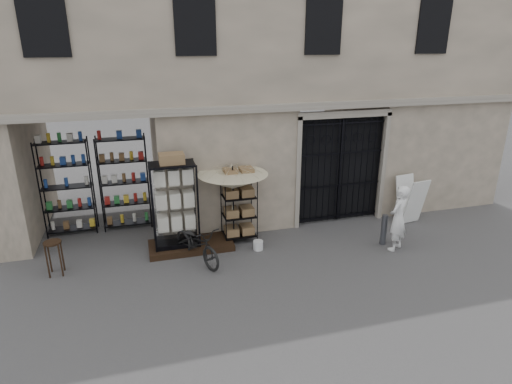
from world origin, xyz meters
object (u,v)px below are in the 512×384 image
object	(u,v)px
steel_bollard	(384,230)
shopkeeper	(394,249)
market_umbrella	(233,177)
easel_sign	(411,200)
wire_rack	(239,208)
bicycle	(198,261)
white_bucket	(258,245)
wooden_stool	(55,257)
display_cabinet	(175,209)

from	to	relation	value
steel_bollard	shopkeeper	world-z (taller)	steel_bollard
market_umbrella	easel_sign	world-z (taller)	market_umbrella
wire_rack	shopkeeper	size ratio (longest dim) A/B	1.11
bicycle	shopkeeper	bearing A→B (deg)	-33.51
wire_rack	white_bucket	xyz separation A→B (m)	(0.31, -0.63, -0.76)
market_umbrella	bicycle	xyz separation A→B (m)	(-1.01, -0.68, -1.72)
white_bucket	wooden_stool	size ratio (longest dim) A/B	0.30
wire_rack	bicycle	bearing A→B (deg)	-130.74
wooden_stool	easel_sign	bearing A→B (deg)	2.54
market_umbrella	shopkeeper	world-z (taller)	market_umbrella
display_cabinet	bicycle	bearing A→B (deg)	-68.61
market_umbrella	white_bucket	xyz separation A→B (m)	(0.48, -0.51, -1.61)
wooden_stool	steel_bollard	size ratio (longest dim) A/B	1.00
wooden_stool	display_cabinet	bearing A→B (deg)	9.81
wooden_stool	easel_sign	size ratio (longest dim) A/B	0.61
bicycle	wooden_stool	world-z (taller)	bicycle
shopkeeper	easel_sign	xyz separation A→B (m)	(1.28, 1.34, 0.65)
market_umbrella	wooden_stool	xyz separation A→B (m)	(-4.02, -0.44, -1.31)
easel_sign	wooden_stool	bearing A→B (deg)	173.98
shopkeeper	wooden_stool	bearing A→B (deg)	-38.84
display_cabinet	market_umbrella	size ratio (longest dim) A/B	0.91
steel_bollard	display_cabinet	bearing A→B (deg)	167.63
display_cabinet	shopkeeper	bearing A→B (deg)	-22.59
market_umbrella	bicycle	world-z (taller)	market_umbrella
wire_rack	easel_sign	world-z (taller)	wire_rack
wire_rack	market_umbrella	distance (m)	0.87
steel_bollard	shopkeeper	bearing A→B (deg)	-65.62
white_bucket	wire_rack	bearing A→B (deg)	116.44
wire_rack	wooden_stool	bearing A→B (deg)	-157.24
wire_rack	shopkeeper	xyz separation A→B (m)	(3.51, -1.49, -0.88)
white_bucket	bicycle	xyz separation A→B (m)	(-1.49, -0.17, -0.11)
market_umbrella	white_bucket	bearing A→B (deg)	-46.73
white_bucket	steel_bollard	size ratio (longest dim) A/B	0.30
wire_rack	market_umbrella	bearing A→B (deg)	-129.88
wire_rack	steel_bollard	bearing A→B (deg)	-4.08
market_umbrella	steel_bollard	distance (m)	3.93
market_umbrella	bicycle	bearing A→B (deg)	-146.12
white_bucket	wooden_stool	world-z (taller)	wooden_stool
display_cabinet	steel_bollard	size ratio (longest dim) A/B	2.81
bicycle	shopkeeper	distance (m)	4.74
bicycle	display_cabinet	bearing A→B (deg)	93.56
bicycle	wooden_stool	bearing A→B (deg)	150.33
display_cabinet	easel_sign	size ratio (longest dim) A/B	1.72
shopkeeper	bicycle	bearing A→B (deg)	-40.33
wooden_stool	easel_sign	xyz separation A→B (m)	(8.99, 0.40, 0.25)
white_bucket	bicycle	world-z (taller)	bicycle
wire_rack	steel_bollard	xyz separation A→B (m)	(3.37, -1.18, -0.49)
wire_rack	easel_sign	size ratio (longest dim) A/B	1.42
market_umbrella	steel_bollard	bearing A→B (deg)	-16.72
market_umbrella	steel_bollard	world-z (taller)	market_umbrella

